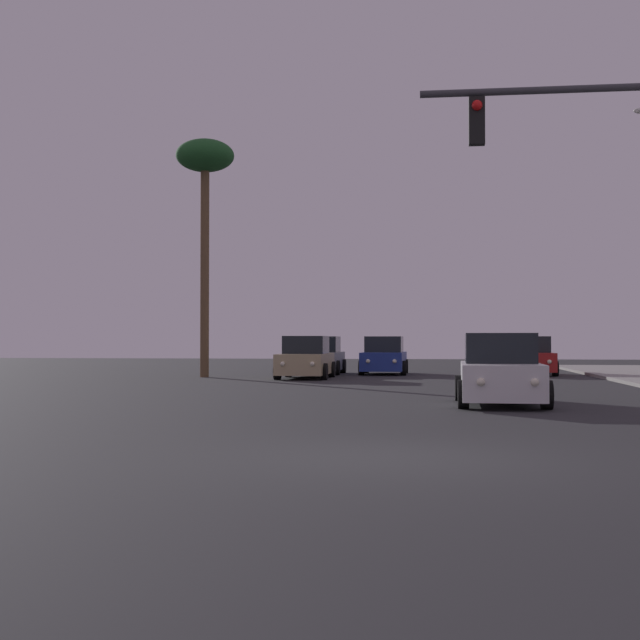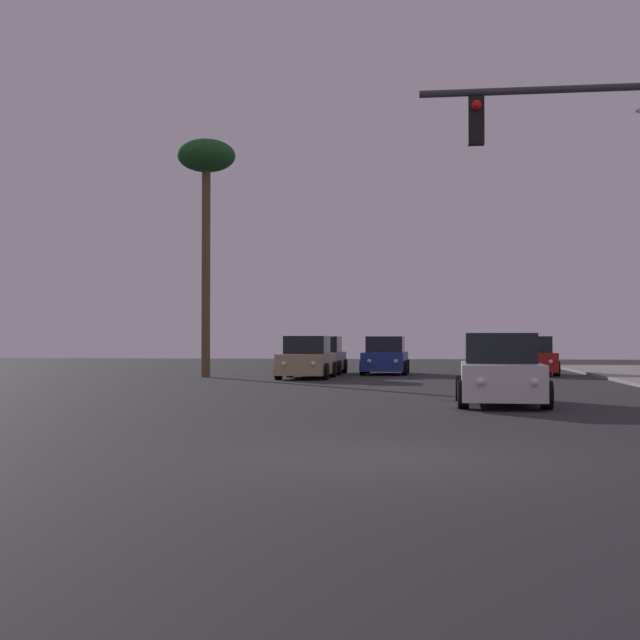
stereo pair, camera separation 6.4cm
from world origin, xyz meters
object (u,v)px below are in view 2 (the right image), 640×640
car_red (531,357)px  palm_tree_mid (206,170)px  car_tan (307,359)px  car_grey (321,357)px  car_blue (385,357)px  car_white (500,372)px

car_red → palm_tree_mid: bearing=16.9°
car_red → car_tan: same height
car_grey → car_red: 9.19m
car_grey → palm_tree_mid: palm_tree_mid is taller
car_blue → car_red: size_ratio=1.00×
car_white → car_tan: 15.13m
car_white → car_red: 18.45m
car_grey → car_blue: bearing=-177.7°
car_tan → car_blue: bearing=-120.4°
car_tan → palm_tree_mid: 8.87m
car_grey → palm_tree_mid: size_ratio=0.44×
car_white → car_tan: (-6.59, 13.62, 0.00)m
car_grey → car_tan: size_ratio=1.00×
car_white → car_blue: bearing=-77.3°
car_red → palm_tree_mid: size_ratio=0.44×
car_red → car_white: bearing=82.2°
car_white → palm_tree_mid: palm_tree_mid is taller
car_grey → car_red: size_ratio=1.00×
car_blue → car_grey: 2.86m
car_white → palm_tree_mid: size_ratio=0.44×
car_white → car_red: (2.59, 18.27, 0.00)m
car_red → car_blue: bearing=-0.5°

